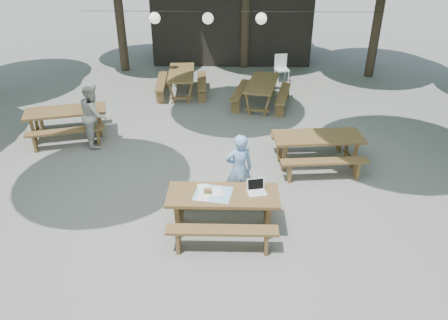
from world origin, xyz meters
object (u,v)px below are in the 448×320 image
(picnic_table_nw, at_px, (68,123))
(second_person, at_px, (94,114))
(main_picnic_table, at_px, (223,210))
(plastic_chair, at_px, (282,74))
(woman, at_px, (239,169))

(picnic_table_nw, height_order, second_person, second_person)
(main_picnic_table, distance_m, picnic_table_nw, 5.59)
(second_person, bearing_deg, picnic_table_nw, 51.83)
(plastic_chair, bearing_deg, main_picnic_table, -115.22)
(picnic_table_nw, bearing_deg, main_picnic_table, -57.46)
(main_picnic_table, height_order, plastic_chair, plastic_chair)
(picnic_table_nw, bearing_deg, plastic_chair, 22.67)
(main_picnic_table, bearing_deg, woman, 71.51)
(woman, xyz_separation_m, plastic_chair, (1.55, 7.53, -0.49))
(picnic_table_nw, distance_m, plastic_chair, 7.56)
(woman, bearing_deg, main_picnic_table, 59.52)
(plastic_chair, bearing_deg, second_person, -148.37)
(second_person, relative_size, plastic_chair, 1.78)
(main_picnic_table, relative_size, woman, 1.34)
(woman, height_order, second_person, second_person)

